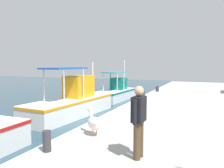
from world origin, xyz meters
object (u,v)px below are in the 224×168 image
pelican (94,122)px  mooring_bollard_second (143,95)px  fishing_boat_fourth (116,92)px  mooring_bollard_third (157,89)px  fishing_boat_third (72,102)px  mooring_bollard_nearest (47,141)px  fisherman_standing (139,119)px

pelican → mooring_bollard_second: 7.48m
fishing_boat_fourth → mooring_bollard_third: 3.38m
fishing_boat_third → mooring_bollard_nearest: fishing_boat_third is taller
fishing_boat_third → fishing_boat_fourth: bearing=-1.4°
mooring_bollard_third → fishing_boat_third: bearing=152.2°
fisherman_standing → mooring_bollard_second: size_ratio=3.28×
fishing_boat_third → mooring_bollard_nearest: (-6.56, -3.51, 0.31)m
fishing_boat_fourth → mooring_bollard_nearest: (-12.94, -3.35, 0.45)m
mooring_bollard_nearest → mooring_bollard_second: size_ratio=1.03×
fisherman_standing → mooring_bollard_third: size_ratio=4.08×
fishing_boat_third → mooring_bollard_third: fishing_boat_third is taller
fishing_boat_third → fishing_boat_fourth: 6.39m
fishing_boat_third → pelican: bearing=-141.2°
mooring_bollard_second → fishing_boat_fourth: bearing=40.8°
pelican → fishing_boat_third: bearing=38.8°
fishing_boat_third → mooring_bollard_second: size_ratio=12.49×
fishing_boat_fourth → mooring_bollard_third: (0.26, -3.35, 0.39)m
mooring_bollard_third → fisherman_standing: bearing=-170.2°
fishing_boat_third → fisherman_standing: size_ratio=3.81×
fishing_boat_third → fisherman_standing: 8.38m
fishing_boat_third → fishing_boat_fourth: size_ratio=1.36×
fisherman_standing → mooring_bollard_third: 12.91m
mooring_bollard_third → fishing_boat_fourth: bearing=94.5°
mooring_bollard_third → mooring_bollard_nearest: bearing=180.0°
fishing_boat_fourth → fisherman_standing: fishing_boat_fourth is taller
fishing_boat_fourth → pelican: fishing_boat_fourth is taller
fishing_boat_third → mooring_bollard_third: bearing=-27.8°
fishing_boat_third → mooring_bollard_nearest: size_ratio=12.16×
mooring_bollard_nearest → mooring_bollard_second: 9.06m
fisherman_standing → mooring_bollard_nearest: 2.35m
pelican → fisherman_standing: bearing=-122.6°
mooring_bollard_nearest → mooring_bollard_third: size_ratio=1.28×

